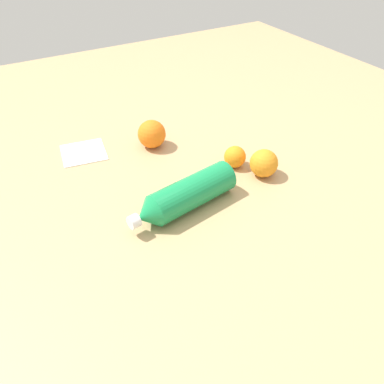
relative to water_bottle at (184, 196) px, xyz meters
name	(u,v)px	position (x,y,z in m)	size (l,w,h in m)	color
ground_plane	(172,200)	(0.01, -0.04, -0.04)	(2.40, 2.40, 0.00)	tan
water_bottle	(184,196)	(0.00, 0.00, 0.00)	(0.30, 0.12, 0.08)	#198C4C
orange_0	(152,134)	(-0.06, -0.30, 0.00)	(0.08, 0.08, 0.08)	orange
orange_1	(235,157)	(-0.21, -0.09, -0.01)	(0.06, 0.06, 0.06)	orange
orange_2	(264,163)	(-0.25, -0.02, 0.00)	(0.08, 0.08, 0.08)	orange
folded_napkin	(84,152)	(0.14, -0.37, -0.04)	(0.13, 0.13, 0.01)	white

